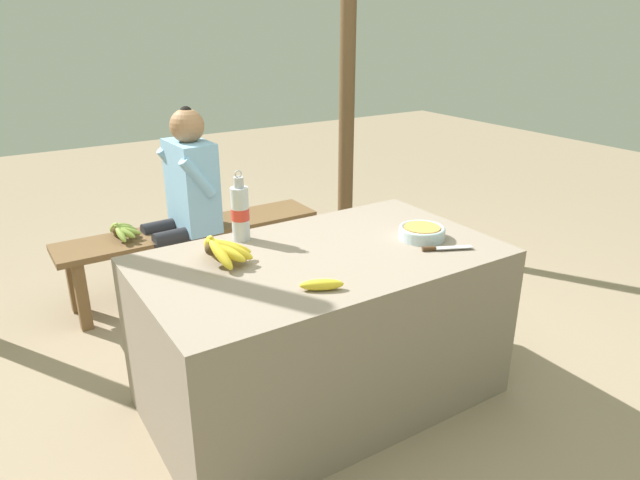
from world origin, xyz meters
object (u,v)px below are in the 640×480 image
object	(u,v)px
wooden_bench	(193,237)
support_post_far	(348,46)
seated_vendor	(185,192)
water_bottle	(240,212)
serving_bowl	(422,232)
knife	(440,248)
banana_bunch_green	(122,230)
loose_banana_front	(322,285)
banana_bunch_ripe	(222,248)

from	to	relation	value
wooden_bench	support_post_far	world-z (taller)	support_post_far
seated_vendor	water_bottle	bearing A→B (deg)	81.77
serving_bowl	knife	xyz separation A→B (m)	(-0.03, -0.14, -0.02)
banana_bunch_green	serving_bowl	bearing A→B (deg)	-56.02
water_bottle	seated_vendor	distance (m)	0.96
water_bottle	knife	xyz separation A→B (m)	(0.63, -0.55, -0.11)
seated_vendor	banana_bunch_green	size ratio (longest dim) A/B	4.29
loose_banana_front	seated_vendor	distance (m)	1.54
banana_bunch_green	support_post_far	distance (m)	1.94
serving_bowl	water_bottle	size ratio (longest dim) A/B	0.65
banana_bunch_ripe	serving_bowl	bearing A→B (deg)	-14.80
banana_bunch_green	support_post_far	size ratio (longest dim) A/B	0.09
water_bottle	banana_bunch_ripe	bearing A→B (deg)	-132.25
seated_vendor	banana_bunch_ripe	bearing A→B (deg)	74.26
wooden_bench	loose_banana_front	bearing A→B (deg)	-93.36
banana_bunch_ripe	wooden_bench	world-z (taller)	banana_bunch_ripe
water_bottle	serving_bowl	bearing A→B (deg)	-31.56
knife	support_post_far	size ratio (longest dim) A/B	0.07
serving_bowl	support_post_far	size ratio (longest dim) A/B	0.07
banana_bunch_ripe	water_bottle	bearing A→B (deg)	47.75
water_bottle	loose_banana_front	size ratio (longest dim) A/B	1.94
loose_banana_front	support_post_far	distance (m)	2.40
knife	seated_vendor	xyz separation A→B (m)	(-0.55, 1.49, -0.05)
loose_banana_front	wooden_bench	world-z (taller)	loose_banana_front
wooden_bench	support_post_far	distance (m)	1.68
seated_vendor	support_post_far	xyz separation A→B (m)	(1.33, 0.29, 0.75)
banana_bunch_ripe	water_bottle	xyz separation A→B (m)	(0.17, 0.19, 0.06)
banana_bunch_ripe	serving_bowl	xyz separation A→B (m)	(0.83, -0.22, -0.03)
banana_bunch_ripe	loose_banana_front	bearing A→B (deg)	-64.08
serving_bowl	support_post_far	xyz separation A→B (m)	(0.75, 1.65, 0.68)
banana_bunch_ripe	knife	world-z (taller)	banana_bunch_ripe
serving_bowl	knife	distance (m)	0.15
wooden_bench	water_bottle	bearing A→B (deg)	-97.03
loose_banana_front	wooden_bench	bearing A→B (deg)	86.64
banana_bunch_ripe	seated_vendor	bearing A→B (deg)	77.11
banana_bunch_ripe	water_bottle	world-z (taller)	water_bottle
knife	banana_bunch_green	size ratio (longest dim) A/B	0.76
serving_bowl	knife	bearing A→B (deg)	-101.36
serving_bowl	knife	world-z (taller)	serving_bowl
loose_banana_front	water_bottle	bearing A→B (deg)	92.73
water_bottle	wooden_bench	world-z (taller)	water_bottle
water_bottle	support_post_far	world-z (taller)	support_post_far
water_bottle	wooden_bench	distance (m)	1.09
banana_bunch_ripe	wooden_bench	xyz separation A→B (m)	(0.29, 1.17, -0.40)
banana_bunch_ripe	water_bottle	distance (m)	0.26
seated_vendor	support_post_far	size ratio (longest dim) A/B	0.40
banana_bunch_green	support_post_far	world-z (taller)	support_post_far
banana_bunch_green	banana_bunch_ripe	bearing A→B (deg)	-84.79
loose_banana_front	knife	xyz separation A→B (m)	(0.61, 0.04, -0.01)
water_bottle	seated_vendor	bearing A→B (deg)	84.62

